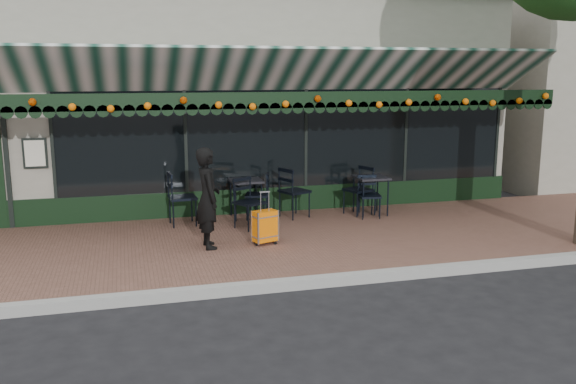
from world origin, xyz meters
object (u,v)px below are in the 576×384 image
object	(u,v)px
cafe_table_a	(371,180)
chair_a_left	(358,190)
chair_a_right	(370,195)
chair_a_front	(369,197)
suitcase	(265,227)
woman	(208,198)
cafe_table_b	(246,183)
chair_solo	(182,198)
chair_b_right	(294,192)
chair_b_front	(249,203)
chair_b_left	(257,195)

from	to	relation	value
cafe_table_a	chair_a_left	xyz separation A→B (m)	(-0.24, 0.06, -0.20)
chair_a_right	chair_a_front	xyz separation A→B (m)	(-0.09, -0.20, 0.02)
suitcase	chair_a_front	xyz separation A→B (m)	(2.37, 1.29, 0.12)
woman	cafe_table_b	distance (m)	2.10
cafe_table_a	chair_a_left	distance (m)	0.32
suitcase	chair_solo	distance (m)	2.04
woman	chair_solo	bearing A→B (deg)	4.49
suitcase	chair_b_right	bearing A→B (deg)	41.01
cafe_table_b	cafe_table_a	bearing A→B (deg)	-8.19
chair_a_left	cafe_table_a	bearing A→B (deg)	55.70
chair_a_left	chair_a_right	bearing A→B (deg)	35.49
chair_a_right	chair_b_right	xyz separation A→B (m)	(-1.48, 0.22, 0.10)
suitcase	cafe_table_b	world-z (taller)	suitcase
woman	chair_solo	distance (m)	1.65
chair_a_right	chair_b_front	size ratio (longest dim) A/B	0.86
woman	chair_a_left	xyz separation A→B (m)	(3.19, 1.56, -0.33)
chair_b_front	woman	bearing A→B (deg)	-159.43
woman	chair_b_right	xyz separation A→B (m)	(1.90, 1.65, -0.31)
chair_solo	chair_b_left	bearing A→B (deg)	-89.45
woman	chair_a_front	bearing A→B (deg)	-74.21
chair_b_front	chair_b_left	bearing A→B (deg)	38.37
cafe_table_a	chair_solo	world-z (taller)	chair_solo
chair_a_left	chair_b_right	xyz separation A→B (m)	(-1.29, 0.09, 0.02)
suitcase	chair_b_right	world-z (taller)	chair_b_right
woman	chair_solo	world-z (taller)	woman
chair_a_right	chair_a_front	size ratio (longest dim) A/B	0.96
cafe_table_a	chair_a_right	world-z (taller)	chair_a_right
woman	chair_a_right	distance (m)	3.70
suitcase	chair_a_right	bearing A→B (deg)	12.12
suitcase	chair_b_left	distance (m)	1.80
suitcase	cafe_table_a	world-z (taller)	suitcase
woman	chair_a_right	size ratio (longest dim) A/B	2.03
suitcase	cafe_table_b	distance (m)	1.95
chair_a_right	chair_b_right	bearing A→B (deg)	91.62
chair_b_right	woman	bearing A→B (deg)	107.65
woman	cafe_table_a	distance (m)	3.75
chair_a_front	chair_solo	size ratio (longest dim) A/B	0.82
chair_b_left	chair_b_right	world-z (taller)	chair_b_right
woman	chair_a_left	bearing A→B (deg)	-68.68
cafe_table_a	chair_b_right	distance (m)	1.55
cafe_table_b	woman	bearing A→B (deg)	-117.98
chair_b_right	chair_a_front	bearing A→B (deg)	-130.16
chair_b_left	suitcase	bearing A→B (deg)	8.55
chair_b_front	chair_solo	size ratio (longest dim) A/B	0.92
suitcase	cafe_table_b	size ratio (longest dim) A/B	1.17
chair_a_front	chair_solo	bearing A→B (deg)	-179.67
suitcase	chair_a_left	xyz separation A→B (m)	(2.27, 1.62, 0.19)
chair_b_left	cafe_table_a	bearing A→B (deg)	101.33
chair_solo	chair_b_front	bearing A→B (deg)	-121.28
chair_b_right	chair_b_front	distance (m)	1.20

